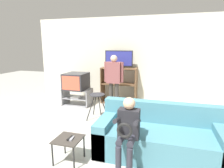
% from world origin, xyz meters
% --- Properties ---
extents(wall_back, '(6.40, 0.06, 2.60)m').
position_xyz_m(wall_back, '(0.00, 3.82, 1.30)').
color(wall_back, silver).
rests_on(wall_back, ground_plane).
extents(tv_stand, '(0.83, 0.50, 0.48)m').
position_xyz_m(tv_stand, '(-1.55, 3.04, 0.24)').
color(tv_stand, '#939399').
rests_on(tv_stand, ground_plane).
extents(television_main, '(0.62, 0.66, 0.47)m').
position_xyz_m(television_main, '(-1.56, 3.03, 0.72)').
color(television_main, '#2D2D33').
rests_on(television_main, tv_stand).
extents(media_shelf, '(1.08, 0.39, 1.10)m').
position_xyz_m(media_shelf, '(-0.40, 3.55, 0.56)').
color(media_shelf, brown).
rests_on(media_shelf, ground_plane).
extents(television_flat, '(0.83, 0.20, 0.51)m').
position_xyz_m(television_flat, '(-0.40, 3.54, 1.34)').
color(television_flat, black).
rests_on(television_flat, media_shelf).
extents(folding_stool, '(0.41, 0.45, 0.62)m').
position_xyz_m(folding_stool, '(-0.59, 2.18, 0.50)').
color(folding_stool, black).
rests_on(folding_stool, ground_plane).
extents(snack_table, '(0.39, 0.39, 0.38)m').
position_xyz_m(snack_table, '(-0.39, 0.43, 0.33)').
color(snack_table, '#38332D').
rests_on(snack_table, ground_plane).
extents(remote_control_black, '(0.05, 0.15, 0.02)m').
position_xyz_m(remote_control_black, '(-0.36, 0.44, 0.39)').
color(remote_control_black, black).
rests_on(remote_control_black, snack_table).
extents(remote_control_white, '(0.06, 0.15, 0.02)m').
position_xyz_m(remote_control_white, '(-0.33, 0.44, 0.39)').
color(remote_control_white, gray).
rests_on(remote_control_white, snack_table).
extents(couch, '(2.00, 0.87, 0.80)m').
position_xyz_m(couch, '(0.93, 1.02, 0.28)').
color(couch, teal).
rests_on(couch, ground_plane).
extents(person_standing_adult, '(0.53, 0.20, 1.50)m').
position_xyz_m(person_standing_adult, '(-0.38, 2.92, 0.91)').
color(person_standing_adult, '#3D3833').
rests_on(person_standing_adult, ground_plane).
extents(person_seated_child, '(0.33, 0.43, 1.04)m').
position_xyz_m(person_seated_child, '(0.49, 0.53, 0.62)').
color(person_seated_child, '#2D2D38').
rests_on(person_seated_child, ground_plane).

